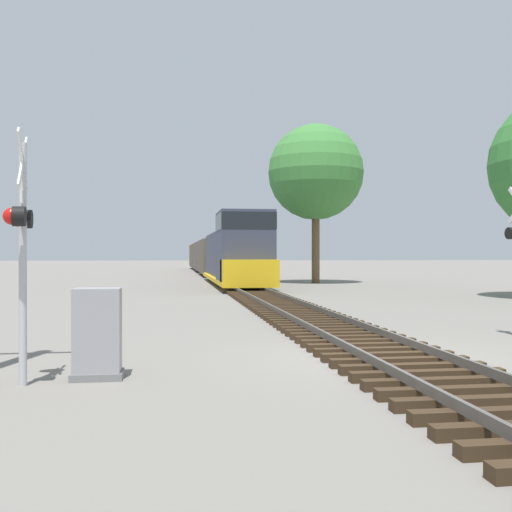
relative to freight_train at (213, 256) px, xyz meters
name	(u,v)px	position (x,y,z in m)	size (l,w,h in m)	color
ground_plane	(382,358)	(0.00, -48.22, -1.86)	(400.00, 400.00, 0.00)	slate
rail_track_bed	(382,351)	(0.00, -48.22, -1.72)	(2.60, 160.00, 0.31)	#382819
freight_train	(213,256)	(0.00, 0.00, 0.00)	(3.01, 60.89, 4.47)	#33384C
crossing_signal_near	(21,233)	(-6.41, -49.84, 0.50)	(0.39, 1.01, 3.92)	#B7B7BC
relay_cabinet	(97,334)	(-5.30, -49.46, -1.13)	(0.82, 0.59, 1.48)	slate
tree_mid_background	(316,173)	(6.08, -17.94, 6.02)	(6.79, 6.79, 11.30)	brown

